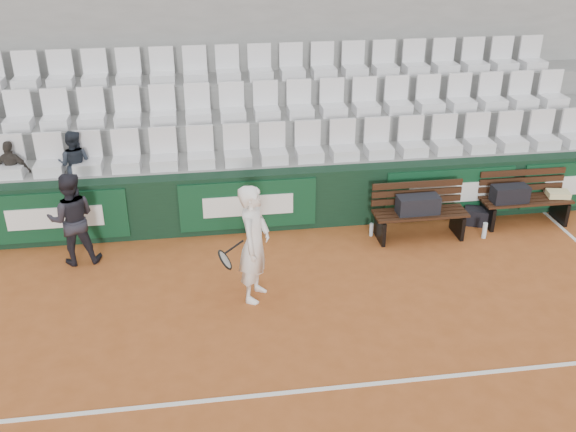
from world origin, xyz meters
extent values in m
plane|color=#AC5626|center=(0.00, 0.00, 0.00)|extent=(80.00, 80.00, 0.00)
cube|color=white|center=(0.00, 0.00, 0.00)|extent=(18.00, 0.06, 0.01)
cube|color=black|center=(0.00, 4.00, 0.50)|extent=(18.00, 0.30, 1.00)
cube|color=#0C381E|center=(-3.20, 3.83, 0.52)|extent=(2.20, 0.04, 0.82)
cube|color=#0C381E|center=(-0.20, 3.83, 0.52)|extent=(2.20, 0.04, 0.82)
cube|color=#0C381E|center=(3.20, 3.83, 0.52)|extent=(2.20, 0.04, 0.82)
cube|color=gray|center=(0.00, 4.62, 0.50)|extent=(18.00, 0.95, 1.00)
cube|color=gray|center=(0.00, 5.58, 0.72)|extent=(18.00, 0.95, 1.45)
cube|color=gray|center=(0.00, 6.53, 0.95)|extent=(18.00, 0.95, 1.90)
cube|color=gray|center=(0.00, 7.15, 2.20)|extent=(18.00, 0.30, 4.40)
cube|color=silver|center=(0.00, 4.45, 1.31)|extent=(11.90, 0.44, 0.63)
cube|color=silver|center=(0.00, 5.40, 1.77)|extent=(11.90, 0.44, 0.63)
cube|color=silver|center=(0.00, 6.35, 2.21)|extent=(11.90, 0.44, 0.63)
cube|color=#331B0F|center=(2.52, 3.31, 0.23)|extent=(1.50, 0.56, 0.45)
cube|color=#361C10|center=(4.43, 3.53, 0.23)|extent=(1.50, 0.56, 0.45)
cube|color=black|center=(2.46, 3.30, 0.59)|extent=(0.67, 0.30, 0.29)
cube|color=black|center=(4.09, 3.49, 0.59)|extent=(0.60, 0.28, 0.28)
cube|color=beige|center=(4.99, 3.55, 0.50)|extent=(0.40, 0.32, 0.10)
cube|color=black|center=(3.66, 3.61, 0.14)|extent=(0.53, 0.44, 0.28)
cylinder|color=#B0C0C8|center=(1.77, 3.47, 0.11)|extent=(0.06, 0.06, 0.22)
cylinder|color=silver|center=(3.56, 3.13, 0.13)|extent=(0.08, 0.08, 0.27)
imported|color=white|center=(-0.28, 1.98, 0.84)|extent=(0.61, 0.72, 1.68)
torus|color=black|center=(-0.68, 1.98, 0.62)|extent=(0.19, 0.30, 0.26)
cylinder|color=black|center=(-0.54, 1.98, 0.81)|extent=(0.26, 0.03, 0.20)
imported|color=black|center=(-2.84, 3.32, 0.72)|extent=(0.75, 0.60, 1.44)
imported|color=#2F2A26|center=(-3.88, 4.50, 1.50)|extent=(0.62, 0.35, 1.00)
imported|color=#1E242D|center=(-2.91, 4.50, 1.56)|extent=(0.62, 0.52, 1.13)
camera|label=1|loc=(-0.91, -5.47, 5.00)|focal=40.00mm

